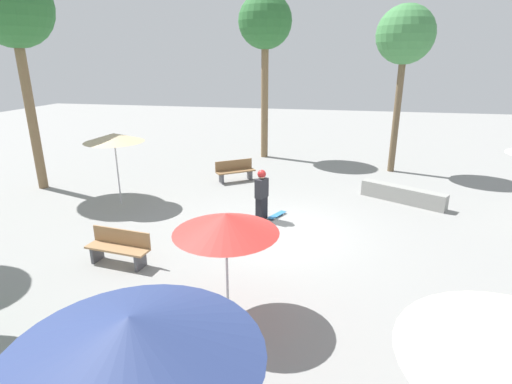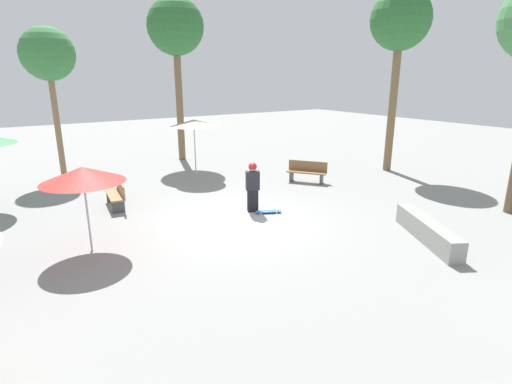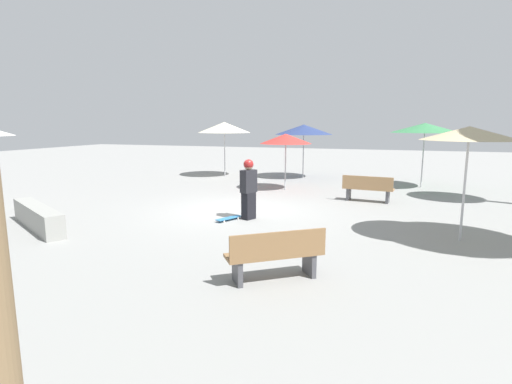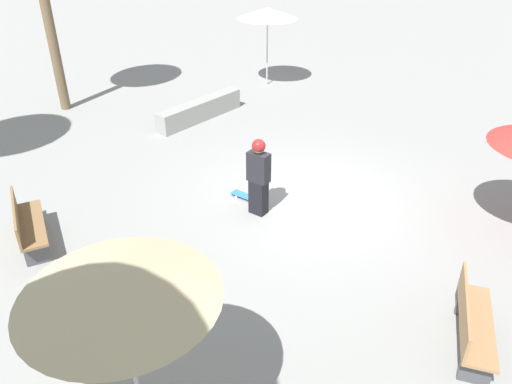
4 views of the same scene
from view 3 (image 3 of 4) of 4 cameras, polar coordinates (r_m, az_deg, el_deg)
The scene contains 11 objects.
ground_plane at distance 11.68m, azimuth -2.44°, elevation -2.68°, with size 60.00×60.00×0.00m, color gray.
skater_main at distance 10.50m, azimuth -1.07°, elevation 0.70°, with size 0.39×0.48×1.60m.
skateboard at distance 10.54m, azimuth -3.88°, elevation -3.74°, with size 0.52×0.81×0.07m.
concrete_ledge at distance 11.04m, azimuth -28.72°, elevation -3.17°, with size 2.77×1.79×0.55m.
bench_near at distance 13.44m, azimuth 15.67°, elevation 0.45°, with size 1.64×0.62×0.85m.
bench_far at distance 6.50m, azimuth 2.83°, elevation -9.01°, with size 1.55×1.31×0.85m.
shade_umbrella_red at distance 15.24m, azimuth 4.27°, elevation 7.60°, with size 1.96×1.96×2.14m.
shade_umbrella_cream at distance 19.28m, azimuth -4.55°, elevation 9.18°, with size 2.50×2.50×2.58m.
shade_umbrella_tan at distance 9.49m, azimuth 28.17°, elevation 7.39°, with size 1.96×1.96×2.46m.
shade_umbrella_navy at distance 18.69m, azimuth 6.84°, elevation 8.85°, with size 2.62×2.62×2.47m.
shade_umbrella_green at distance 17.05m, azimuth 22.99°, elevation 8.44°, with size 2.60×2.60×2.54m.
Camera 3 is at (4.16, -10.62, 2.51)m, focal length 28.00 mm.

